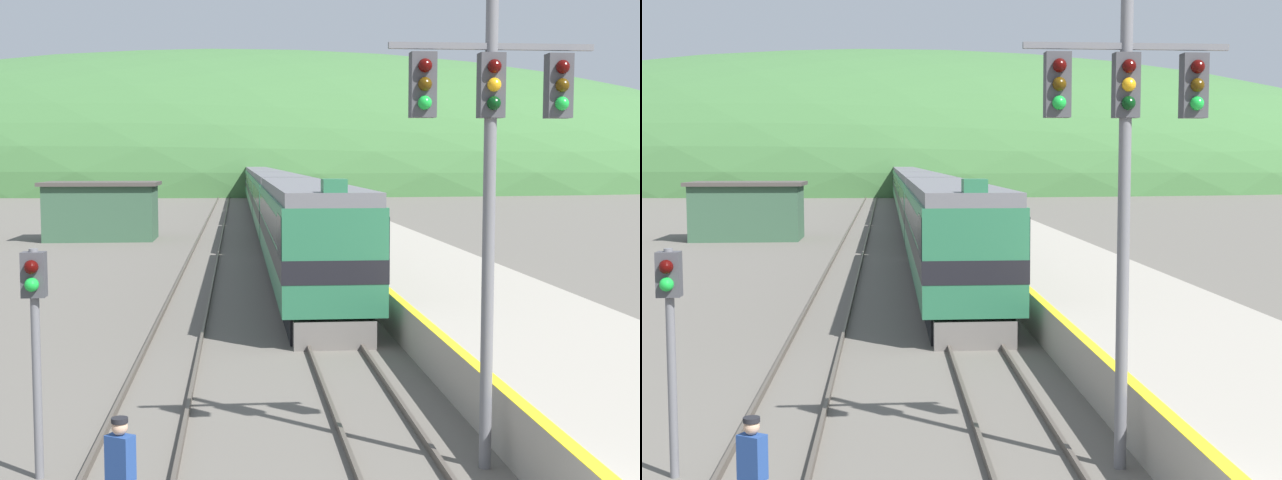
% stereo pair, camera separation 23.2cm
% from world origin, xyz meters
% --- Properties ---
extents(track_main, '(1.52, 180.00, 0.16)m').
position_xyz_m(track_main, '(0.00, 70.00, 0.08)').
color(track_main, '#4C443D').
rests_on(track_main, ground).
extents(track_siding, '(1.52, 180.00, 0.16)m').
position_xyz_m(track_siding, '(-4.31, 70.00, 0.08)').
color(track_siding, '#4C443D').
rests_on(track_siding, ground).
extents(platform, '(5.40, 140.00, 1.16)m').
position_xyz_m(platform, '(4.53, 50.00, 0.57)').
color(platform, '#9E9689').
rests_on(platform, ground).
extents(distant_hills, '(212.28, 95.52, 50.08)m').
position_xyz_m(distant_hills, '(0.00, 159.16, 0.00)').
color(distant_hills, '#3D6B38').
rests_on(distant_hills, ground).
extents(station_shed, '(7.21, 4.76, 3.70)m').
position_xyz_m(station_shed, '(-11.15, 48.58, 1.87)').
color(station_shed, '#385B42').
rests_on(station_shed, ground).
extents(express_train_lead_car, '(2.89, 21.98, 4.55)m').
position_xyz_m(express_train_lead_car, '(0.00, 24.89, 2.29)').
color(express_train_lead_car, black).
rests_on(express_train_lead_car, ground).
extents(carriage_second, '(2.88, 20.65, 4.19)m').
position_xyz_m(carriage_second, '(0.00, 47.32, 2.28)').
color(carriage_second, black).
rests_on(carriage_second, ground).
extents(carriage_third, '(2.88, 20.65, 4.19)m').
position_xyz_m(carriage_third, '(0.00, 68.84, 2.28)').
color(carriage_third, black).
rests_on(carriage_third, ground).
extents(carriage_fourth, '(2.88, 20.65, 4.19)m').
position_xyz_m(carriage_fourth, '(0.00, 90.37, 2.28)').
color(carriage_fourth, black).
rests_on(carriage_fourth, ground).
extents(carriage_fifth, '(2.88, 20.65, 4.19)m').
position_xyz_m(carriage_fifth, '(0.00, 111.90, 2.28)').
color(carriage_fifth, black).
rests_on(carriage_fifth, ground).
extents(signal_mast_main, '(3.30, 0.42, 7.73)m').
position_xyz_m(signal_mast_main, '(1.44, 4.92, 5.31)').
color(signal_mast_main, slate).
rests_on(signal_mast_main, ground).
extents(signal_post_siding, '(0.36, 0.42, 3.67)m').
position_xyz_m(signal_post_siding, '(-5.74, 5.10, 2.64)').
color(signal_post_siding, slate).
rests_on(signal_post_siding, ground).
extents(track_worker, '(0.42, 0.38, 1.64)m').
position_xyz_m(track_worker, '(-4.16, 2.73, 0.93)').
color(track_worker, '#2D2D33').
rests_on(track_worker, ground).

